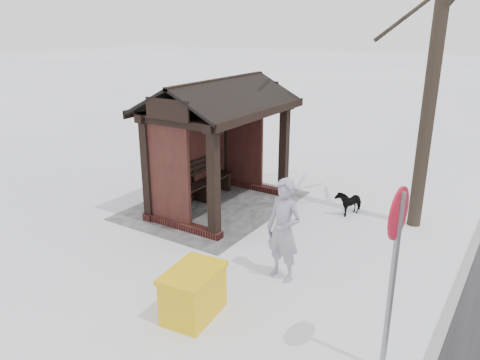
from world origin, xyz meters
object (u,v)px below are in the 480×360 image
at_px(pedestrian, 284,230).
at_px(grit_bin, 193,293).
at_px(dog, 349,202).
at_px(road_sign, 395,245).
at_px(bus_shelter, 214,119).

bearing_deg(pedestrian, grit_bin, -99.23).
height_order(dog, road_sign, road_sign).
bearing_deg(pedestrian, bus_shelter, 154.85).
relative_size(bus_shelter, pedestrian, 1.96).
bearing_deg(road_sign, bus_shelter, -120.67).
height_order(bus_shelter, grit_bin, bus_shelter).
distance_m(dog, grit_bin, 5.16).
distance_m(grit_bin, road_sign, 3.14).
xyz_separation_m(bus_shelter, pedestrian, (2.11, 2.97, -1.25)).
height_order(bus_shelter, dog, bus_shelter).
xyz_separation_m(pedestrian, road_sign, (1.33, 2.17, 0.88)).
bearing_deg(grit_bin, bus_shelter, -155.27).
bearing_deg(bus_shelter, pedestrian, 54.60).
relative_size(bus_shelter, road_sign, 1.43).
bearing_deg(pedestrian, dog, 101.24).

